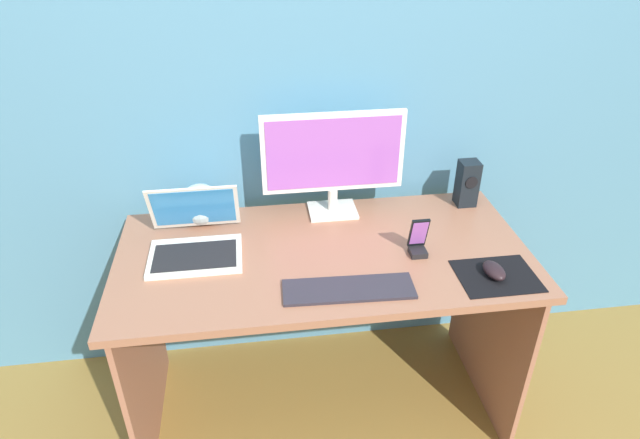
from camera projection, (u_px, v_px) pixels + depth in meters
name	position (u px, v px, depth m)	size (l,w,h in m)	color
ground_plane	(323.00, 403.00, 2.25)	(8.00, 8.00, 0.00)	olive
wall_back	(307.00, 72.00, 1.95)	(6.00, 0.04, 2.50)	teal
desk	(323.00, 289.00, 1.94)	(1.39, 0.68, 0.75)	#9B654B
monitor	(333.00, 159.00, 1.97)	(0.52, 0.14, 0.40)	white
speaker_right	(467.00, 183.00, 2.10)	(0.07, 0.07, 0.18)	black
laptop	(195.00, 239.00, 1.85)	(0.31, 0.30, 0.21)	white
fishbowl	(201.00, 204.00, 1.99)	(0.15, 0.15, 0.15)	silver
keyboard_external	(349.00, 289.00, 1.68)	(0.40, 0.12, 0.01)	#2C2932
mousepad	(497.00, 276.00, 1.74)	(0.25, 0.20, 0.00)	black
mouse	(494.00, 271.00, 1.73)	(0.06, 0.10, 0.04)	black
phone_in_dock	(418.00, 242.00, 1.83)	(0.06, 0.06, 0.14)	black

